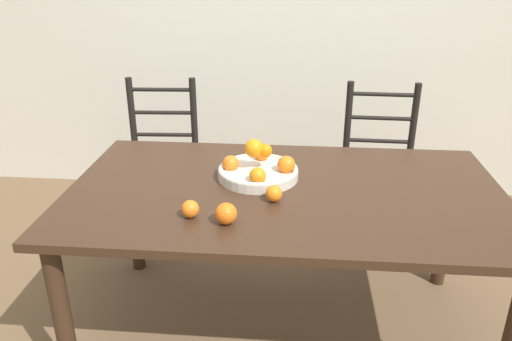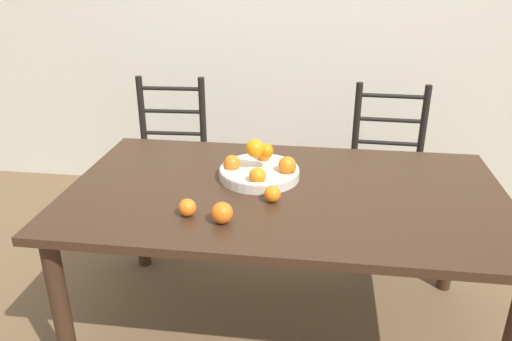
{
  "view_description": "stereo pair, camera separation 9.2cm",
  "coord_description": "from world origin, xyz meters",
  "px_view_note": "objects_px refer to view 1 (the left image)",
  "views": [
    {
      "loc": [
        0.04,
        -1.88,
        1.62
      ],
      "look_at": [
        -0.12,
        -0.0,
        0.81
      ],
      "focal_mm": 35.0,
      "sensor_mm": 36.0,
      "label": 1
    },
    {
      "loc": [
        0.13,
        -1.87,
        1.62
      ],
      "look_at": [
        -0.12,
        -0.0,
        0.81
      ],
      "focal_mm": 35.0,
      "sensor_mm": 36.0,
      "label": 2
    }
  ],
  "objects_px": {
    "fruit_bowl": "(258,169)",
    "orange_loose_1": "(190,209)",
    "orange_loose_2": "(226,214)",
    "chair_right": "(379,171)",
    "orange_loose_0": "(274,194)",
    "chair_left": "(162,164)"
  },
  "relations": [
    {
      "from": "fruit_bowl",
      "to": "orange_loose_1",
      "type": "distance_m",
      "value": 0.44
    },
    {
      "from": "orange_loose_2",
      "to": "chair_right",
      "type": "relative_size",
      "value": 0.08
    },
    {
      "from": "orange_loose_0",
      "to": "chair_right",
      "type": "relative_size",
      "value": 0.07
    },
    {
      "from": "orange_loose_0",
      "to": "orange_loose_1",
      "type": "xyz_separation_m",
      "value": [
        -0.3,
        -0.16,
        0.0
      ]
    },
    {
      "from": "fruit_bowl",
      "to": "chair_left",
      "type": "distance_m",
      "value": 1.04
    },
    {
      "from": "chair_right",
      "to": "orange_loose_0",
      "type": "bearing_deg",
      "value": -118.52
    },
    {
      "from": "chair_right",
      "to": "orange_loose_2",
      "type": "bearing_deg",
      "value": -120.32
    },
    {
      "from": "orange_loose_0",
      "to": "chair_left",
      "type": "relative_size",
      "value": 0.07
    },
    {
      "from": "fruit_bowl",
      "to": "chair_right",
      "type": "bearing_deg",
      "value": 49.35
    },
    {
      "from": "orange_loose_2",
      "to": "orange_loose_1",
      "type": "bearing_deg",
      "value": 165.45
    },
    {
      "from": "orange_loose_1",
      "to": "chair_left",
      "type": "distance_m",
      "value": 1.25
    },
    {
      "from": "orange_loose_0",
      "to": "orange_loose_1",
      "type": "distance_m",
      "value": 0.34
    },
    {
      "from": "orange_loose_1",
      "to": "orange_loose_2",
      "type": "height_order",
      "value": "orange_loose_2"
    },
    {
      "from": "fruit_bowl",
      "to": "chair_left",
      "type": "relative_size",
      "value": 0.37
    },
    {
      "from": "fruit_bowl",
      "to": "chair_left",
      "type": "bearing_deg",
      "value": 130.81
    },
    {
      "from": "orange_loose_0",
      "to": "chair_left",
      "type": "bearing_deg",
      "value": 126.88
    },
    {
      "from": "orange_loose_2",
      "to": "chair_left",
      "type": "xyz_separation_m",
      "value": [
        -0.57,
        1.17,
        -0.31
      ]
    },
    {
      "from": "chair_left",
      "to": "chair_right",
      "type": "relative_size",
      "value": 1.0
    },
    {
      "from": "fruit_bowl",
      "to": "chair_right",
      "type": "xyz_separation_m",
      "value": [
        0.65,
        0.75,
        -0.31
      ]
    },
    {
      "from": "chair_left",
      "to": "orange_loose_2",
      "type": "bearing_deg",
      "value": -67.24
    },
    {
      "from": "orange_loose_2",
      "to": "chair_right",
      "type": "distance_m",
      "value": 1.41
    },
    {
      "from": "orange_loose_1",
      "to": "chair_left",
      "type": "bearing_deg",
      "value": 110.84
    }
  ]
}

